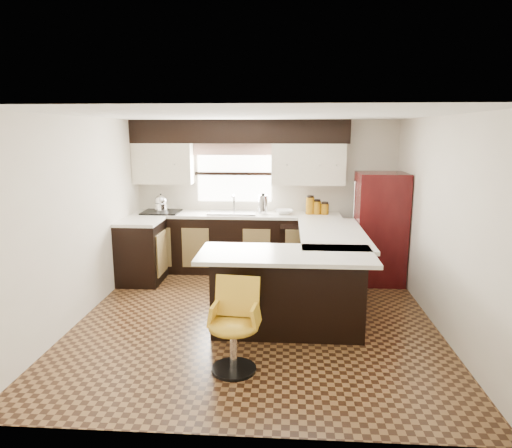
# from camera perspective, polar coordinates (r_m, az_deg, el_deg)

# --- Properties ---
(floor) EXTENTS (4.40, 4.40, 0.00)m
(floor) POSITION_cam_1_polar(r_m,az_deg,el_deg) (5.65, -0.01, -11.65)
(floor) COLOR #49301A
(floor) RESTS_ON ground
(ceiling) EXTENTS (4.40, 4.40, 0.00)m
(ceiling) POSITION_cam_1_polar(r_m,az_deg,el_deg) (5.20, -0.01, 13.45)
(ceiling) COLOR silver
(ceiling) RESTS_ON wall_back
(wall_back) EXTENTS (4.40, 0.00, 4.40)m
(wall_back) POSITION_cam_1_polar(r_m,az_deg,el_deg) (7.47, 1.15, 3.63)
(wall_back) COLOR beige
(wall_back) RESTS_ON floor
(wall_front) EXTENTS (4.40, 0.00, 4.40)m
(wall_front) POSITION_cam_1_polar(r_m,az_deg,el_deg) (3.18, -2.75, -7.32)
(wall_front) COLOR beige
(wall_front) RESTS_ON floor
(wall_left) EXTENTS (0.00, 4.40, 4.40)m
(wall_left) POSITION_cam_1_polar(r_m,az_deg,el_deg) (5.83, -21.07, 0.61)
(wall_left) COLOR beige
(wall_left) RESTS_ON floor
(wall_right) EXTENTS (0.00, 4.40, 4.40)m
(wall_right) POSITION_cam_1_polar(r_m,az_deg,el_deg) (5.57, 22.10, 0.05)
(wall_right) COLOR beige
(wall_right) RESTS_ON floor
(base_cab_back) EXTENTS (3.30, 0.60, 0.90)m
(base_cab_back) POSITION_cam_1_polar(r_m,az_deg,el_deg) (7.35, -2.50, -2.47)
(base_cab_back) COLOR black
(base_cab_back) RESTS_ON floor
(base_cab_left) EXTENTS (0.60, 0.70, 0.90)m
(base_cab_left) POSITION_cam_1_polar(r_m,az_deg,el_deg) (7.02, -14.14, -3.49)
(base_cab_left) COLOR black
(base_cab_left) RESTS_ON floor
(counter_back) EXTENTS (3.30, 0.60, 0.04)m
(counter_back) POSITION_cam_1_polar(r_m,az_deg,el_deg) (7.25, -2.53, 1.16)
(counter_back) COLOR silver
(counter_back) RESTS_ON base_cab_back
(counter_left) EXTENTS (0.60, 0.70, 0.04)m
(counter_left) POSITION_cam_1_polar(r_m,az_deg,el_deg) (6.91, -14.33, 0.30)
(counter_left) COLOR silver
(counter_left) RESTS_ON base_cab_left
(soffit) EXTENTS (3.40, 0.35, 0.36)m
(soffit) POSITION_cam_1_polar(r_m,az_deg,el_deg) (7.25, -2.11, 11.47)
(soffit) COLOR black
(soffit) RESTS_ON wall_back
(upper_cab_left) EXTENTS (0.94, 0.35, 0.64)m
(upper_cab_left) POSITION_cam_1_polar(r_m,az_deg,el_deg) (7.49, -11.48, 7.43)
(upper_cab_left) COLOR beige
(upper_cab_left) RESTS_ON wall_back
(upper_cab_right) EXTENTS (1.14, 0.35, 0.64)m
(upper_cab_right) POSITION_cam_1_polar(r_m,az_deg,el_deg) (7.24, 6.53, 7.45)
(upper_cab_right) COLOR beige
(upper_cab_right) RESTS_ON wall_back
(window_pane) EXTENTS (1.20, 0.02, 0.90)m
(window_pane) POSITION_cam_1_polar(r_m,az_deg,el_deg) (7.45, -2.72, 6.31)
(window_pane) COLOR white
(window_pane) RESTS_ON wall_back
(valance) EXTENTS (1.30, 0.06, 0.18)m
(valance) POSITION_cam_1_polar(r_m,az_deg,el_deg) (7.38, -2.78, 9.30)
(valance) COLOR #D19B93
(valance) RESTS_ON wall_back
(sink) EXTENTS (0.75, 0.45, 0.03)m
(sink) POSITION_cam_1_polar(r_m,az_deg,el_deg) (7.23, -2.94, 1.43)
(sink) COLOR #B2B2B7
(sink) RESTS_ON counter_back
(dishwasher) EXTENTS (0.58, 0.03, 0.78)m
(dishwasher) POSITION_cam_1_polar(r_m,az_deg,el_deg) (7.04, 5.38, -3.31)
(dishwasher) COLOR black
(dishwasher) RESTS_ON floor
(cooktop) EXTENTS (0.58, 0.50, 0.02)m
(cooktop) POSITION_cam_1_polar(r_m,az_deg,el_deg) (7.45, -11.76, 1.48)
(cooktop) COLOR black
(cooktop) RESTS_ON counter_back
(peninsula_long) EXTENTS (0.60, 1.95, 0.90)m
(peninsula_long) POSITION_cam_1_polar(r_m,az_deg,el_deg) (6.10, 8.90, -5.54)
(peninsula_long) COLOR black
(peninsula_long) RESTS_ON floor
(peninsula_return) EXTENTS (1.65, 0.60, 0.90)m
(peninsula_return) POSITION_cam_1_polar(r_m,az_deg,el_deg) (5.15, 3.93, -8.66)
(peninsula_return) COLOR black
(peninsula_return) RESTS_ON floor
(counter_pen_long) EXTENTS (0.84, 1.95, 0.04)m
(counter_pen_long) POSITION_cam_1_polar(r_m,az_deg,el_deg) (5.99, 9.52, -1.21)
(counter_pen_long) COLOR silver
(counter_pen_long) RESTS_ON peninsula_long
(counter_pen_return) EXTENTS (1.89, 0.84, 0.04)m
(counter_pen_return) POSITION_cam_1_polar(r_m,az_deg,el_deg) (4.92, 3.77, -3.85)
(counter_pen_return) COLOR silver
(counter_pen_return) RESTS_ON peninsula_return
(refrigerator) EXTENTS (0.70, 0.67, 1.64)m
(refrigerator) POSITION_cam_1_polar(r_m,az_deg,el_deg) (6.97, 15.19, -0.52)
(refrigerator) COLOR #35080A
(refrigerator) RESTS_ON floor
(bar_chair) EXTENTS (0.51, 0.51, 0.88)m
(bar_chair) POSITION_cam_1_polar(r_m,az_deg,el_deg) (4.35, -2.84, -12.76)
(bar_chair) COLOR gold
(bar_chair) RESTS_ON floor
(kettle) EXTENTS (0.21, 0.21, 0.28)m
(kettle) POSITION_cam_1_polar(r_m,az_deg,el_deg) (7.43, -11.78, 2.65)
(kettle) COLOR silver
(kettle) RESTS_ON cooktop
(percolator) EXTENTS (0.14, 0.14, 0.29)m
(percolator) POSITION_cam_1_polar(r_m,az_deg,el_deg) (7.19, 0.88, 2.44)
(percolator) COLOR silver
(percolator) RESTS_ON counter_back
(mixing_bowl) EXTENTS (0.29, 0.29, 0.07)m
(mixing_bowl) POSITION_cam_1_polar(r_m,az_deg,el_deg) (7.20, 3.52, 1.53)
(mixing_bowl) COLOR white
(mixing_bowl) RESTS_ON counter_back
(canister_large) EXTENTS (0.13, 0.13, 0.26)m
(canister_large) POSITION_cam_1_polar(r_m,az_deg,el_deg) (7.21, 6.77, 2.28)
(canister_large) COLOR #915E0B
(canister_large) RESTS_ON counter_back
(canister_med) EXTENTS (0.13, 0.13, 0.20)m
(canister_med) POSITION_cam_1_polar(r_m,az_deg,el_deg) (7.22, 7.61, 2.02)
(canister_med) COLOR #915E0B
(canister_med) RESTS_ON counter_back
(canister_small) EXTENTS (0.12, 0.12, 0.17)m
(canister_small) POSITION_cam_1_polar(r_m,az_deg,el_deg) (7.23, 8.59, 1.86)
(canister_small) COLOR #915E0B
(canister_small) RESTS_ON counter_back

